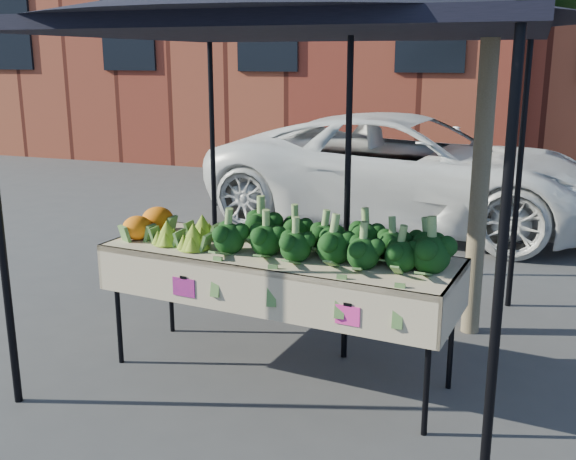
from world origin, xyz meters
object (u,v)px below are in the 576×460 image
object	(u,v)px
vehicle	(415,20)
street_tree	(488,71)
canopy	(304,170)
table	(278,314)

from	to	relation	value
vehicle	street_tree	distance (m)	3.65
canopy	vehicle	xyz separation A→B (m)	(0.03, 4.16, 1.24)
table	street_tree	world-z (taller)	street_tree
street_tree	canopy	bearing A→B (deg)	-148.08
canopy	street_tree	size ratio (longest dim) A/B	0.77
canopy	street_tree	world-z (taller)	street_tree
table	canopy	xyz separation A→B (m)	(0.00, 0.52, 0.92)
vehicle	street_tree	size ratio (longest dim) A/B	1.27
canopy	table	bearing A→B (deg)	-90.37
table	canopy	size ratio (longest dim) A/B	0.78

